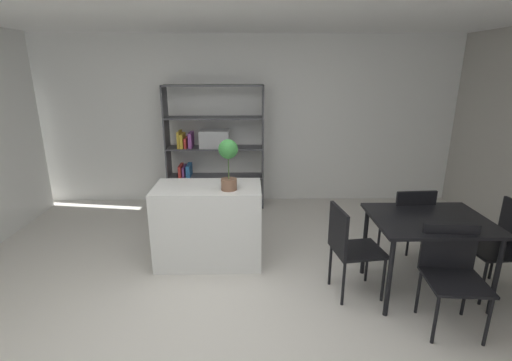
% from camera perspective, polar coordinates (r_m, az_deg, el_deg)
% --- Properties ---
extents(ground_plane, '(9.84, 9.84, 0.00)m').
position_cam_1_polar(ground_plane, '(3.52, -5.52, -19.86)').
color(ground_plane, beige).
extents(back_partition, '(7.15, 0.06, 2.60)m').
position_cam_1_polar(back_partition, '(5.89, -3.67, 9.16)').
color(back_partition, white).
rests_on(back_partition, ground_plane).
extents(kitchen_island, '(1.15, 0.62, 0.89)m').
position_cam_1_polar(kitchen_island, '(4.15, -7.32, -6.74)').
color(kitchen_island, silver).
rests_on(kitchen_island, ground_plane).
extents(potted_plant_on_island, '(0.20, 0.20, 0.53)m').
position_cam_1_polar(potted_plant_on_island, '(3.77, -4.30, 3.25)').
color(potted_plant_on_island, brown).
rests_on(potted_plant_on_island, kitchen_island).
extents(open_bookshelf, '(1.47, 0.35, 1.87)m').
position_cam_1_polar(open_bookshelf, '(5.68, -7.07, 5.07)').
color(open_bookshelf, '#4C4C51').
rests_on(open_bookshelf, ground_plane).
extents(dining_table, '(1.05, 0.82, 0.78)m').
position_cam_1_polar(dining_table, '(3.81, 25.22, -6.50)').
color(dining_table, black).
rests_on(dining_table, ground_plane).
extents(dining_chair_window_side, '(0.50, 0.49, 0.90)m').
position_cam_1_polar(dining_chair_window_side, '(4.25, 34.08, -7.72)').
color(dining_chair_window_side, black).
rests_on(dining_chair_window_side, ground_plane).
extents(dining_chair_island_side, '(0.50, 0.46, 0.89)m').
position_cam_1_polar(dining_chair_island_side, '(3.60, 14.15, -9.46)').
color(dining_chair_island_side, black).
rests_on(dining_chair_island_side, ground_plane).
extents(dining_chair_near, '(0.50, 0.48, 0.86)m').
position_cam_1_polar(dining_chair_near, '(3.53, 28.05, -11.80)').
color(dining_chair_near, black).
rests_on(dining_chair_near, ground_plane).
extents(dining_chair_far, '(0.44, 0.44, 0.92)m').
position_cam_1_polar(dining_chair_far, '(4.22, 22.52, -5.94)').
color(dining_chair_far, black).
rests_on(dining_chair_far, ground_plane).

